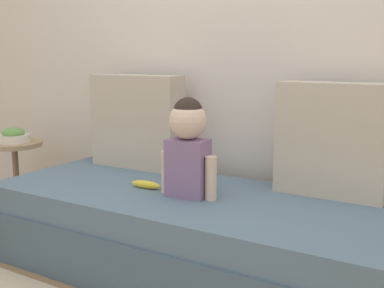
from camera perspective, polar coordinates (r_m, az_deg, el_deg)
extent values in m
plane|color=#93704C|center=(2.51, -0.02, -15.01)|extent=(12.00, 12.00, 0.00)
cube|color=silver|center=(2.76, 6.09, 11.79)|extent=(5.32, 0.10, 2.29)
cube|color=#495F70|center=(2.45, -0.02, -12.14)|extent=(2.12, 0.85, 0.27)
cube|color=slate|center=(2.38, -0.02, -7.57)|extent=(2.06, 0.83, 0.14)
cube|color=#C1B29E|center=(2.89, -6.61, 2.67)|extent=(0.59, 0.16, 0.56)
cube|color=#C1B29E|center=(2.37, 16.35, 0.46)|extent=(0.52, 0.16, 0.55)
cube|color=gray|center=(2.29, -0.45, -2.86)|extent=(0.20, 0.15, 0.28)
sphere|color=beige|center=(2.25, -0.46, 2.82)|extent=(0.18, 0.18, 0.18)
sphere|color=#2D231E|center=(2.25, -0.46, 3.84)|extent=(0.14, 0.14, 0.14)
cylinder|color=beige|center=(2.37, -3.01, -3.32)|extent=(0.06, 0.06, 0.21)
cylinder|color=beige|center=(2.24, 2.26, -4.11)|extent=(0.06, 0.06, 0.21)
ellipsoid|color=yellow|center=(2.46, -5.53, -4.84)|extent=(0.17, 0.06, 0.04)
cylinder|color=tan|center=(3.45, -20.48, -0.01)|extent=(0.37, 0.37, 0.03)
cylinder|color=#866E51|center=(3.50, -20.22, -4.07)|extent=(0.04, 0.04, 0.47)
cylinder|color=#866E51|center=(3.57, -19.98, -7.61)|extent=(0.20, 0.20, 0.02)
cylinder|color=silver|center=(3.44, -20.52, 0.64)|extent=(0.21, 0.21, 0.05)
ellipsoid|color=#669E4C|center=(3.44, -20.57, 1.30)|extent=(0.15, 0.15, 0.07)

